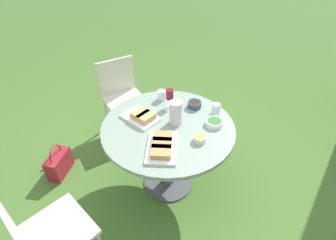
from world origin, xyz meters
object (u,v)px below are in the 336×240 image
(chair_near_left, at_px, (122,92))
(water_pitcher, at_px, (176,113))
(chair_near_right, at_px, (43,234))
(dining_table, at_px, (168,137))
(handbag, at_px, (59,163))
(wine_glass, at_px, (170,95))

(chair_near_left, xyz_separation_m, water_pitcher, (0.72, 0.77, 0.33))
(chair_near_right, height_order, water_pitcher, water_pitcher)
(dining_table, xyz_separation_m, water_pitcher, (-0.05, 0.06, 0.23))
(dining_table, height_order, water_pitcher, water_pitcher)
(dining_table, relative_size, water_pitcher, 5.33)
(dining_table, xyz_separation_m, handbag, (0.09, -1.13, -0.50))
(dining_table, height_order, chair_near_left, chair_near_left)
(water_pitcher, xyz_separation_m, handbag, (0.14, -1.19, -0.73))
(wine_glass, relative_size, handbag, 0.50)
(chair_near_right, bearing_deg, dining_table, 147.60)
(dining_table, xyz_separation_m, chair_near_right, (0.98, -0.62, -0.10))
(water_pitcher, bearing_deg, chair_near_right, -33.35)
(dining_table, height_order, wine_glass, wine_glass)
(handbag, bearing_deg, dining_table, 94.63)
(chair_near_right, xyz_separation_m, water_pitcher, (-1.03, 0.68, 0.33))
(chair_near_left, bearing_deg, water_pitcher, 46.81)
(chair_near_right, bearing_deg, water_pitcher, 146.65)
(chair_near_left, distance_m, handbag, 1.04)
(water_pitcher, bearing_deg, chair_near_left, -133.19)
(chair_near_left, distance_m, wine_glass, 0.91)
(dining_table, distance_m, wine_glass, 0.38)
(dining_table, distance_m, chair_near_left, 1.06)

